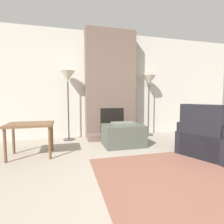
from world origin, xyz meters
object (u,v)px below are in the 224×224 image
object	(u,v)px
side_table	(30,128)
floor_lamp_left	(68,80)
armchair	(208,140)
ottoman	(123,135)
floor_lamp_right	(149,84)

from	to	relation	value
side_table	floor_lamp_left	size ratio (longest dim) A/B	0.45
armchair	floor_lamp_left	distance (m)	3.05
ottoman	side_table	xyz separation A→B (m)	(-1.70, -0.22, 0.26)
ottoman	armchair	distance (m)	1.52
ottoman	floor_lamp_left	bearing A→B (deg)	143.47
ottoman	floor_lamp_left	size ratio (longest dim) A/B	0.51
armchair	floor_lamp_left	world-z (taller)	floor_lamp_left
ottoman	floor_lamp_right	size ratio (longest dim) A/B	0.52
floor_lamp_left	floor_lamp_right	distance (m)	2.02
ottoman	armchair	xyz separation A→B (m)	(1.19, -0.95, 0.05)
floor_lamp_right	side_table	bearing A→B (deg)	-159.18
floor_lamp_left	floor_lamp_right	bearing A→B (deg)	0.00
ottoman	armchair	size ratio (longest dim) A/B	0.74
side_table	floor_lamp_right	bearing A→B (deg)	20.82
armchair	floor_lamp_right	distance (m)	2.05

